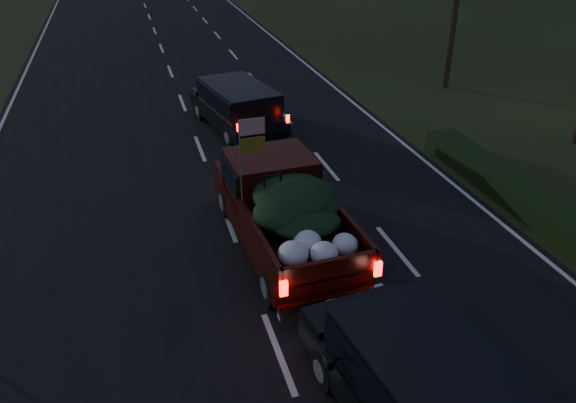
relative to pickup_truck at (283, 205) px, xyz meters
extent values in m
plane|color=black|center=(-1.09, -3.52, -1.10)|extent=(120.00, 120.00, 0.00)
cube|color=black|center=(-1.09, -3.52, -1.09)|extent=(14.00, 120.00, 0.02)
cube|color=black|center=(6.71, -0.52, -0.80)|extent=(1.00, 10.00, 0.60)
cylinder|color=black|center=(10.41, 10.48, 2.40)|extent=(0.28, 0.28, 7.00)
cube|color=#360C07|center=(0.00, 0.02, -0.45)|extent=(2.42, 5.49, 0.59)
cube|color=#360C07|center=(-0.05, 0.99, 0.36)|extent=(2.08, 1.82, 0.97)
cube|color=black|center=(-0.05, 0.99, 0.46)|extent=(2.18, 1.72, 0.59)
cube|color=#360C07|center=(0.06, -1.38, -0.13)|extent=(2.14, 3.11, 0.06)
ellipsoid|color=black|center=(0.09, -0.84, 0.36)|extent=(1.82, 2.02, 0.65)
cylinder|color=gray|center=(-0.97, -0.02, 1.11)|extent=(0.03, 0.03, 2.16)
cube|color=red|center=(-0.68, -0.01, 2.01)|extent=(0.56, 0.05, 0.37)
cube|color=gold|center=(-0.68, -0.01, 1.57)|extent=(0.56, 0.05, 0.37)
cube|color=black|center=(0.50, 8.03, -0.49)|extent=(2.81, 4.98, 0.59)
cube|color=black|center=(0.55, 7.79, 0.17)|extent=(2.45, 3.71, 0.78)
cube|color=black|center=(0.55, 7.79, 0.25)|extent=(2.53, 3.63, 0.47)
cube|color=black|center=(0.60, -6.21, 0.23)|extent=(2.34, 3.78, 0.82)
cube|color=black|center=(0.60, -6.21, 0.31)|extent=(2.43, 3.70, 0.49)
cube|color=black|center=(-0.74, -5.14, 0.11)|extent=(0.13, 0.24, 0.16)
camera|label=1|loc=(-3.07, -11.04, 6.26)|focal=35.00mm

